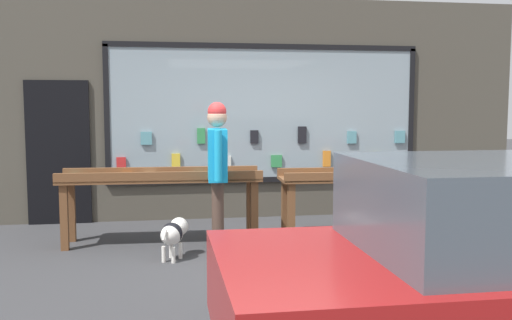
% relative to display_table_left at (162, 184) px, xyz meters
% --- Properties ---
extents(ground_plane, '(40.00, 40.00, 0.00)m').
position_rel_display_table_left_xyz_m(ground_plane, '(1.39, -0.85, -0.75)').
color(ground_plane, '#38383A').
extents(shopfront_facade, '(8.53, 0.29, 3.37)m').
position_rel_display_table_left_xyz_m(shopfront_facade, '(1.37, 1.54, 0.92)').
color(shopfront_facade, '#4C473D').
rests_on(shopfront_facade, ground_plane).
extents(display_table_left, '(2.52, 0.70, 0.94)m').
position_rel_display_table_left_xyz_m(display_table_left, '(0.00, 0.00, 0.00)').
color(display_table_left, brown).
rests_on(display_table_left, ground_plane).
extents(display_table_right, '(2.52, 0.68, 0.89)m').
position_rel_display_table_left_xyz_m(display_table_right, '(2.79, -0.00, -0.04)').
color(display_table_right, brown).
rests_on(display_table_right, ground_plane).
extents(person_browsing, '(0.25, 0.69, 1.78)m').
position_rel_display_table_left_xyz_m(person_browsing, '(0.66, -0.53, 0.30)').
color(person_browsing, '#4C382D').
rests_on(person_browsing, ground_plane).
extents(small_dog, '(0.37, 0.52, 0.45)m').
position_rel_display_table_left_xyz_m(small_dog, '(0.13, -0.81, -0.45)').
color(small_dog, white).
rests_on(small_dog, ground_plane).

